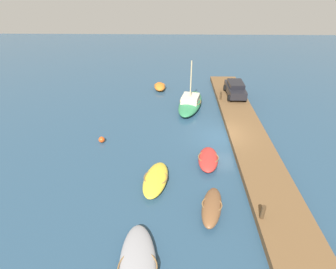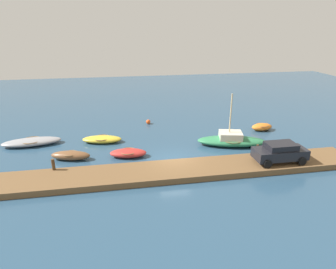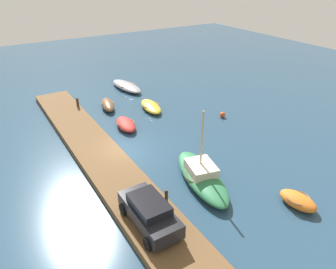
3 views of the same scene
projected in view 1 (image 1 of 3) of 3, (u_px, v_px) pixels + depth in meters
ground_plane at (222, 137)px, 23.03m from camera, size 84.00×84.00×0.00m
dock_platform at (247, 135)px, 22.87m from camera, size 27.78×3.11×0.46m
rowboat_yellow at (156, 179)px, 17.97m from camera, size 3.82×2.01×0.61m
rowboat_brown at (212, 207)px, 15.81m from camera, size 3.37×1.77×0.73m
sailboat_green at (190, 102)px, 27.80m from camera, size 6.53×3.43×4.80m
dinghy_orange at (160, 87)px, 31.92m from camera, size 2.34×1.47×0.73m
rowboat_red at (208, 159)px, 19.82m from camera, size 3.18×1.76×0.66m
mooring_post_west at (263, 212)px, 14.80m from camera, size 0.24×0.24×0.85m
mooring_post_mid_west at (221, 96)px, 28.36m from camera, size 0.19×0.19×0.83m
parked_car at (235, 89)px, 29.00m from camera, size 3.99×1.91×1.54m
marker_buoy at (102, 140)px, 22.27m from camera, size 0.49×0.49×0.49m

